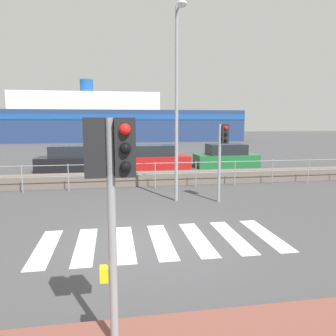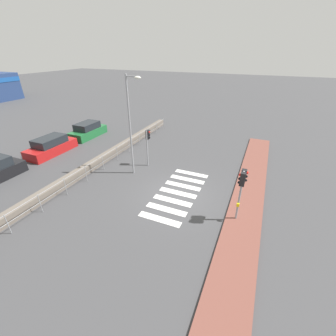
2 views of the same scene
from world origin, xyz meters
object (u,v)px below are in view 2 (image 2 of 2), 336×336
at_px(traffic_light_near, 242,183).
at_px(parked_car_red, 51,146).
at_px(parked_car_green, 88,131).
at_px(streetlamp, 132,118).
at_px(traffic_light_far, 148,140).

bearing_deg(traffic_light_near, parked_car_red, 80.99).
xyz_separation_m(traffic_light_near, parked_car_green, (7.13, 15.95, -1.67)).
bearing_deg(streetlamp, parked_car_green, 60.30).
bearing_deg(parked_car_green, traffic_light_far, -110.50).
bearing_deg(streetlamp, parked_car_red, 88.30).
distance_m(traffic_light_far, streetlamp, 2.61).
distance_m(traffic_light_near, streetlamp, 7.99).
distance_m(traffic_light_far, parked_car_green, 9.43).
bearing_deg(streetlamp, traffic_light_far, -8.17).
xyz_separation_m(streetlamp, parked_car_red, (0.25, 8.50, -3.49)).
bearing_deg(parked_car_red, parked_car_green, 0.00).
bearing_deg(traffic_light_far, parked_car_red, 98.68).
bearing_deg(parked_car_green, streetlamp, -119.70).
xyz_separation_m(traffic_light_near, parked_car_red, (2.53, 15.95, -1.68)).
bearing_deg(parked_car_red, traffic_light_near, -99.01).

